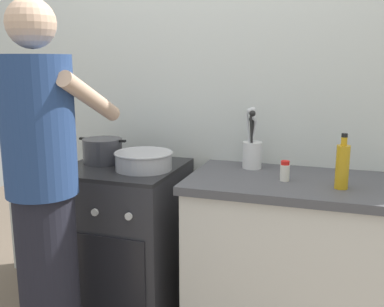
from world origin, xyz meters
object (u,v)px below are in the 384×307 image
Objects in this scene: utensil_crock at (252,150)px; spice_bottle at (285,171)px; person at (44,202)px; stove_range at (126,244)px; mixing_bowl at (144,160)px; pot at (103,151)px; oil_bottle at (342,166)px.

utensil_crock is 0.29m from spice_bottle.
utensil_crock is at bearing 44.23° from person.
spice_bottle reaches higher than stove_range.
utensil_crock is (0.53, 0.21, 0.05)m from mixing_bowl.
spice_bottle is (1.00, -0.06, -0.02)m from pot.
person is at bearing -158.28° from oil_bottle.
person is (-0.09, -0.56, 0.41)m from stove_range.
oil_bottle is (1.25, -0.12, 0.04)m from pot.
spice_bottle is at bearing -45.97° from utensil_crock.
person reaches higher than utensil_crock.
pot is at bearing 165.60° from mixing_bowl.
pot is at bearing 94.84° from person.
stove_range is 3.20× the size of pot.
utensil_crock is (0.81, 0.14, 0.03)m from pot.
person is (-0.23, -0.53, -0.09)m from mixing_bowl.
spice_bottle is (0.72, 0.01, -0.01)m from mixing_bowl.
mixing_bowl is 0.58m from person.
person is (-0.95, -0.53, -0.09)m from spice_bottle.
person is at bearing -113.60° from mixing_bowl.
mixing_bowl is 0.72m from spice_bottle.
stove_range is 0.53× the size of person.
person reaches higher than pot.
stove_range is 0.54m from pot.
utensil_crock is at bearing 9.73° from pot.
stove_range is 0.70m from person.
oil_bottle is 0.15× the size of person.
pot is 2.93× the size of spice_bottle.
pot is (-0.14, 0.03, 0.52)m from stove_range.
person is at bearing -85.16° from pot.
oil_bottle reaches higher than stove_range.
mixing_bowl is 0.18× the size of person.
mixing_bowl is (0.14, -0.04, 0.50)m from stove_range.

